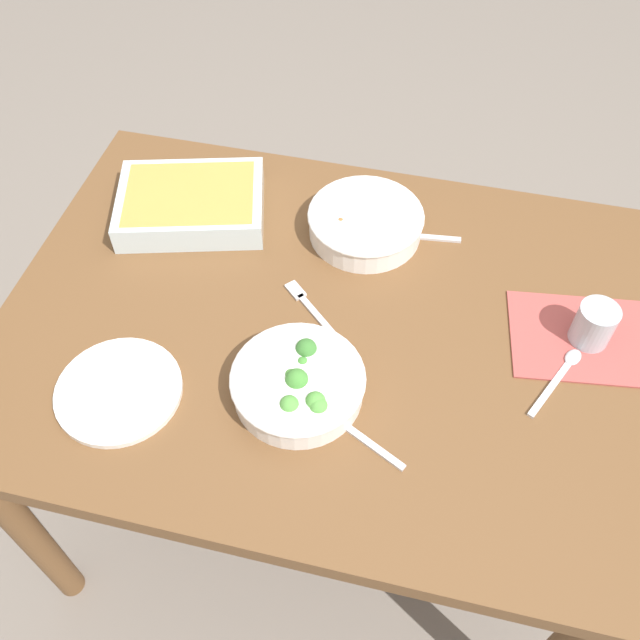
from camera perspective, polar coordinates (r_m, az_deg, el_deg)
ground_plane at (r=1.95m, az=-0.00°, el=-13.51°), size 6.00×6.00×0.00m
dining_table at (r=1.39m, az=-0.00°, el=-2.29°), size 1.20×0.90×0.74m
placemat at (r=1.38m, az=20.90°, el=-1.41°), size 0.30×0.23×0.00m
stew_bowl at (r=1.45m, az=3.71°, el=7.96°), size 0.24×0.24×0.06m
broccoli_bowl at (r=1.20m, az=-1.86°, el=-5.13°), size 0.23×0.23×0.07m
baking_dish at (r=1.51m, az=-10.45°, el=9.37°), size 0.35×0.29×0.06m
drink_cup at (r=1.35m, az=21.34°, el=-0.49°), size 0.07×0.07×0.08m
side_plate at (r=1.27m, az=-16.06°, el=-5.54°), size 0.22×0.22×0.01m
spoon_by_stew at (r=1.47m, az=7.01°, el=6.88°), size 0.18×0.04×0.01m
spoon_by_broccoli at (r=1.18m, az=2.39°, el=-8.79°), size 0.16×0.10×0.01m
spoon_spare at (r=1.31m, az=19.07°, el=-4.08°), size 0.09×0.17×0.01m
fork_on_table at (r=1.33m, az=-0.79°, el=1.00°), size 0.14×0.13×0.01m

